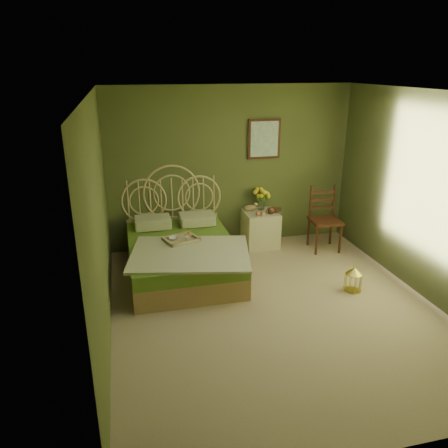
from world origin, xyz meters
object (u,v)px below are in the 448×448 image
object	(u,v)px
nightstand	(260,225)
birdcage	(353,279)
bed	(182,253)
chair	(323,214)

from	to	relation	value
nightstand	birdcage	size ratio (longest dim) A/B	3.00
bed	chair	bearing A→B (deg)	9.12
bed	birdcage	bearing A→B (deg)	-27.10
nightstand	chair	distance (m)	1.04
bed	birdcage	xyz separation A→B (m)	(2.16, -1.10, -0.14)
nightstand	birdcage	xyz separation A→B (m)	(0.73, -1.80, -0.20)
nightstand	chair	xyz separation A→B (m)	(0.97, -0.32, 0.22)
nightstand	bed	bearing A→B (deg)	-153.90
birdcage	nightstand	bearing A→B (deg)	111.96
birdcage	chair	bearing A→B (deg)	80.85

